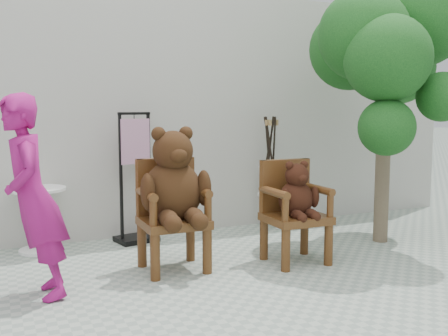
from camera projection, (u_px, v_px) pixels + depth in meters
name	position (u px, v px, depth m)	size (l,w,h in m)	color
ground_plane	(251.00, 306.00, 4.17)	(60.00, 60.00, 0.00)	#919C8C
back_wall	(145.00, 113.00, 6.81)	(9.00, 1.00, 3.00)	#AFADA3
chair_big	(173.00, 191.00, 5.00)	(0.69, 0.73, 1.39)	#40230D
chair_small	(294.00, 201.00, 5.30)	(0.59, 0.56, 1.04)	#40230D
person	(33.00, 198.00, 4.25)	(0.61, 0.40, 1.68)	#961263
cafe_table	(38.00, 212.00, 5.68)	(0.60, 0.60, 0.70)	white
display_stand	(136.00, 192.00, 6.10)	(0.52, 0.44, 1.51)	black
stool_bucket	(270.00, 179.00, 6.81)	(0.32, 0.32, 1.45)	white
tree	(393.00, 46.00, 5.92)	(1.97, 1.86, 3.27)	#4A3D2C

